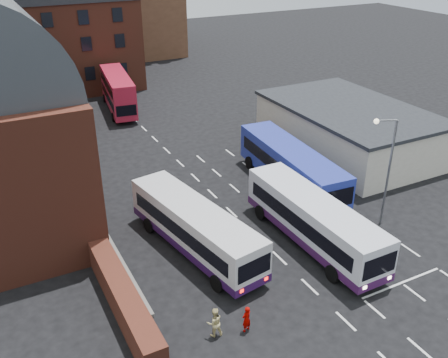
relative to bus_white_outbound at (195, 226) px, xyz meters
name	(u,v)px	position (x,y,z in m)	size (l,w,h in m)	color
ground	(302,279)	(4.34, -5.65, -1.86)	(180.00, 180.00, 0.00)	black
forecourt_wall	(124,301)	(-5.86, -3.65, -0.96)	(1.20, 10.00, 1.80)	#602B1E
cream_building	(348,128)	(19.34, 8.35, 0.29)	(10.40, 16.40, 4.25)	beige
brick_terrace	(45,48)	(-1.66, 40.35, 3.64)	(22.00, 10.00, 11.00)	brown
castle_keep	(98,14)	(10.34, 60.35, 4.14)	(22.00, 22.00, 12.00)	brown
bus_white_outbound	(195,226)	(0.00, 0.00, 0.00)	(4.54, 11.83, 3.15)	silver
bus_white_inbound	(314,219)	(7.12, -2.83, 0.05)	(3.09, 11.87, 3.23)	silver
bus_blue	(291,165)	(10.34, 4.43, 0.14)	(3.75, 12.58, 3.39)	#2432A0
bus_red_double	(118,92)	(3.80, 28.99, 0.37)	(3.81, 10.70, 4.19)	#AB1A33
street_lamp	(386,163)	(12.69, -2.95, 2.87)	(1.48, 0.80, 7.84)	#5C5F63
pedestrian_red	(246,319)	(-0.69, -7.78, -1.09)	(0.56, 0.37, 1.54)	#920200
pedestrian_beige	(215,322)	(-2.28, -7.30, -1.02)	(0.82, 0.64, 1.68)	tan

